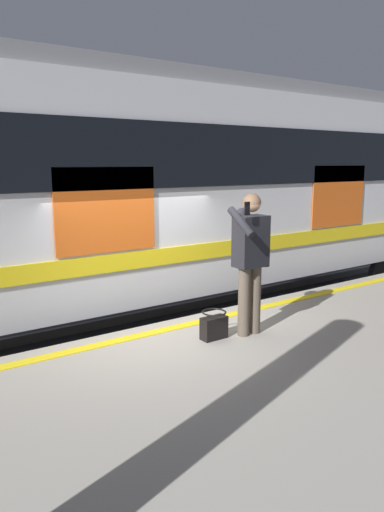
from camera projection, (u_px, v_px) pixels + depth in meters
name	position (u px, v px, depth m)	size (l,w,h in m)	color
ground_plane	(158.00, 388.00, 6.49)	(23.79, 23.79, 0.00)	#3D3D3F
platform	(288.00, 437.00, 4.50)	(15.19, 4.74, 0.91)	#9E998E
safety_line	(169.00, 329.00, 6.07)	(14.88, 0.16, 0.01)	yellow
track_rail_near	(117.00, 353.00, 7.44)	(19.74, 0.08, 0.16)	slate
track_rail_far	(81.00, 328.00, 8.60)	(19.74, 0.08, 0.16)	slate
train_carriage	(192.00, 182.00, 8.62)	(13.33, 2.76, 4.18)	silver
passenger	(250.00, 253.00, 5.73)	(0.57, 0.55, 1.71)	brown
handbag	(214.00, 326.00, 5.72)	(0.32, 0.29, 0.34)	black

